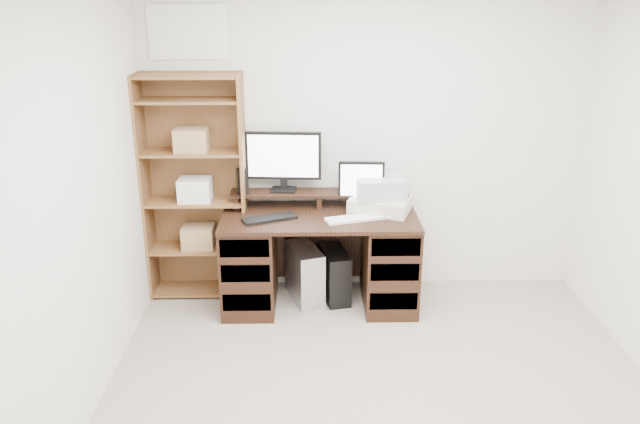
{
  "coord_description": "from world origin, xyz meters",
  "views": [
    {
      "loc": [
        -0.45,
        -2.85,
        2.4
      ],
      "look_at": [
        -0.37,
        1.43,
        0.85
      ],
      "focal_mm": 35.0,
      "sensor_mm": 36.0,
      "label": 1
    }
  ],
  "objects_px": {
    "printer": "(380,204)",
    "tower_black": "(334,274)",
    "bookshelf": "(195,186)",
    "monitor_small": "(361,184)",
    "tower_silver": "(305,274)",
    "desk": "(319,258)",
    "monitor_wide": "(283,158)"
  },
  "relations": [
    {
      "from": "printer",
      "to": "bookshelf",
      "type": "bearing_deg",
      "value": -165.83
    },
    {
      "from": "tower_silver",
      "to": "desk",
      "type": "bearing_deg",
      "value": -44.16
    },
    {
      "from": "bookshelf",
      "to": "tower_black",
      "type": "bearing_deg",
      "value": -7.22
    },
    {
      "from": "monitor_wide",
      "to": "tower_black",
      "type": "xyz_separation_m",
      "value": [
        0.4,
        -0.18,
        -0.93
      ]
    },
    {
      "from": "printer",
      "to": "monitor_wide",
      "type": "bearing_deg",
      "value": -173.8
    },
    {
      "from": "monitor_small",
      "to": "printer",
      "type": "xyz_separation_m",
      "value": [
        0.15,
        -0.04,
        -0.16
      ]
    },
    {
      "from": "monitor_small",
      "to": "tower_silver",
      "type": "distance_m",
      "value": 0.86
    },
    {
      "from": "tower_silver",
      "to": "tower_black",
      "type": "bearing_deg",
      "value": -14.55
    },
    {
      "from": "desk",
      "to": "printer",
      "type": "relative_size",
      "value": 3.37
    },
    {
      "from": "monitor_wide",
      "to": "printer",
      "type": "relative_size",
      "value": 1.34
    },
    {
      "from": "desk",
      "to": "tower_silver",
      "type": "distance_m",
      "value": 0.21
    },
    {
      "from": "desk",
      "to": "monitor_small",
      "type": "xyz_separation_m",
      "value": [
        0.33,
        0.11,
        0.57
      ]
    },
    {
      "from": "monitor_small",
      "to": "printer",
      "type": "height_order",
      "value": "monitor_small"
    },
    {
      "from": "tower_silver",
      "to": "tower_black",
      "type": "xyz_separation_m",
      "value": [
        0.24,
        0.02,
        -0.02
      ]
    },
    {
      "from": "monitor_wide",
      "to": "tower_silver",
      "type": "distance_m",
      "value": 0.94
    },
    {
      "from": "printer",
      "to": "desk",
      "type": "bearing_deg",
      "value": -151.47
    },
    {
      "from": "desk",
      "to": "monitor_wide",
      "type": "height_order",
      "value": "monitor_wide"
    },
    {
      "from": "desk",
      "to": "monitor_small",
      "type": "distance_m",
      "value": 0.67
    },
    {
      "from": "desk",
      "to": "tower_silver",
      "type": "height_order",
      "value": "desk"
    },
    {
      "from": "tower_black",
      "to": "bookshelf",
      "type": "distance_m",
      "value": 1.31
    },
    {
      "from": "monitor_wide",
      "to": "printer",
      "type": "bearing_deg",
      "value": -9.46
    },
    {
      "from": "printer",
      "to": "tower_black",
      "type": "relative_size",
      "value": 1.01
    },
    {
      "from": "bookshelf",
      "to": "printer",
      "type": "bearing_deg",
      "value": -5.49
    },
    {
      "from": "bookshelf",
      "to": "desk",
      "type": "bearing_deg",
      "value": -12.31
    },
    {
      "from": "desk",
      "to": "bookshelf",
      "type": "relative_size",
      "value": 0.83
    },
    {
      "from": "tower_silver",
      "to": "bookshelf",
      "type": "distance_m",
      "value": 1.11
    },
    {
      "from": "monitor_wide",
      "to": "monitor_small",
      "type": "height_order",
      "value": "monitor_wide"
    },
    {
      "from": "printer",
      "to": "bookshelf",
      "type": "distance_m",
      "value": 1.46
    },
    {
      "from": "tower_silver",
      "to": "bookshelf",
      "type": "xyz_separation_m",
      "value": [
        -0.86,
        0.16,
        0.69
      ]
    },
    {
      "from": "monitor_small",
      "to": "bookshelf",
      "type": "distance_m",
      "value": 1.31
    },
    {
      "from": "monitor_small",
      "to": "tower_black",
      "type": "bearing_deg",
      "value": -166.65
    },
    {
      "from": "monitor_wide",
      "to": "tower_black",
      "type": "height_order",
      "value": "monitor_wide"
    }
  ]
}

